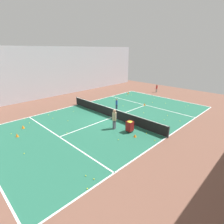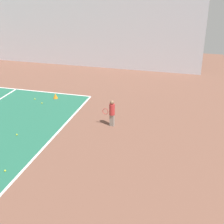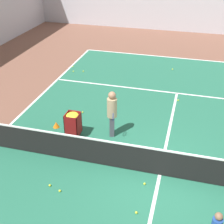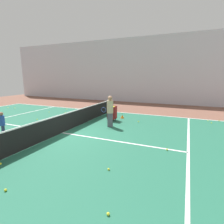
{
  "view_description": "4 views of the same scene",
  "coord_description": "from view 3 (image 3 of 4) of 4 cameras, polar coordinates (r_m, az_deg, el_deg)",
  "views": [
    {
      "loc": [
        -11.48,
        11.54,
        6.44
      ],
      "look_at": [
        0.0,
        0.0,
        0.58
      ],
      "focal_mm": 28.0,
      "sensor_mm": 36.0,
      "label": 1
    },
    {
      "loc": [
        -9.73,
        -16.09,
        6.44
      ],
      "look_at": [
        2.71,
        -12.75,
        0.7
      ],
      "focal_mm": 50.0,
      "sensor_mm": 36.0,
      "label": 2
    },
    {
      "loc": [
        0.52,
        -7.45,
        6.44
      ],
      "look_at": [
        -2.0,
        1.73,
        0.97
      ],
      "focal_mm": 50.0,
      "sensor_mm": 36.0,
      "label": 3
    },
    {
      "loc": [
        6.73,
        5.63,
        2.79
      ],
      "look_at": [
        -3.32,
        1.27,
        0.56
      ],
      "focal_mm": 28.0,
      "sensor_mm": 36.0,
      "label": 4
    }
  ],
  "objects": [
    {
      "name": "tennis_ball_15",
      "position": [
        9.46,
        5.97,
        -12.92
      ],
      "size": [
        0.07,
        0.07,
        0.07
      ],
      "primitive_type": "sphere",
      "color": "yellow",
      "rests_on": "ground"
    },
    {
      "name": "court_playing_area",
      "position": [
        9.86,
        8.72,
        -11.31
      ],
      "size": [
        11.97,
        21.19,
        0.0
      ],
      "color": "#23664C",
      "rests_on": "ground"
    },
    {
      "name": "ground_plane",
      "position": [
        9.86,
        8.72,
        -11.32
      ],
      "size": [
        36.98,
        36.98,
        0.0
      ],
      "primitive_type": "plane",
      "color": "brown"
    },
    {
      "name": "tennis_ball_7",
      "position": [
        14.07,
        11.99,
        2.13
      ],
      "size": [
        0.07,
        0.07,
        0.07
      ],
      "primitive_type": "sphere",
      "color": "yellow",
      "rests_on": "ground"
    },
    {
      "name": "line_centre_service",
      "position": [
        9.86,
        8.73,
        -11.3
      ],
      "size": [
        0.1,
        11.66,
        0.0
      ],
      "primitive_type": "cube",
      "color": "white",
      "rests_on": "ground"
    },
    {
      "name": "tennis_ball_2",
      "position": [
        12.89,
        -5.41,
        -0.03
      ],
      "size": [
        0.07,
        0.07,
        0.07
      ],
      "primitive_type": "sphere",
      "color": "yellow",
      "rests_on": "ground"
    },
    {
      "name": "line_service_far",
      "position": [
        14.76,
        11.79,
        3.39
      ],
      "size": [
        11.97,
        0.1,
        0.0
      ],
      "primitive_type": "cube",
      "color": "white",
      "rests_on": "ground"
    },
    {
      "name": "tennis_net",
      "position": [
        9.54,
        8.95,
        -9.04
      ],
      "size": [
        12.27,
        0.1,
        0.97
      ],
      "color": "#2D2D33",
      "rests_on": "ground"
    },
    {
      "name": "tennis_ball_21",
      "position": [
        9.32,
        -9.53,
        -14.03
      ],
      "size": [
        0.07,
        0.07,
        0.07
      ],
      "primitive_type": "sphere",
      "color": "yellow",
      "rests_on": "ground"
    },
    {
      "name": "tennis_ball_37",
      "position": [
        17.57,
        -7.19,
        8.29
      ],
      "size": [
        0.07,
        0.07,
        0.07
      ],
      "primitive_type": "sphere",
      "color": "yellow",
      "rests_on": "ground"
    },
    {
      "name": "tennis_ball_8",
      "position": [
        11.45,
        -13.81,
        -5.1
      ],
      "size": [
        0.07,
        0.07,
        0.07
      ],
      "primitive_type": "sphere",
      "color": "yellow",
      "rests_on": "ground"
    },
    {
      "name": "tennis_ball_39",
      "position": [
        9.54,
        -11.3,
        -13.02
      ],
      "size": [
        0.07,
        0.07,
        0.07
      ],
      "primitive_type": "sphere",
      "color": "yellow",
      "rests_on": "ground"
    },
    {
      "name": "tennis_ball_9",
      "position": [
        16.9,
        -7.08,
        7.4
      ],
      "size": [
        0.07,
        0.07,
        0.07
      ],
      "primitive_type": "sphere",
      "color": "yellow",
      "rests_on": "ground"
    },
    {
      "name": "tennis_ball_11",
      "position": [
        12.33,
        -17.23,
        -2.9
      ],
      "size": [
        0.07,
        0.07,
        0.07
      ],
      "primitive_type": "sphere",
      "color": "yellow",
      "rests_on": "ground"
    },
    {
      "name": "tennis_ball_38",
      "position": [
        8.67,
        4.46,
        -17.86
      ],
      "size": [
        0.07,
        0.07,
        0.07
      ],
      "primitive_type": "sphere",
      "color": "yellow",
      "rests_on": "ground"
    },
    {
      "name": "coach_at_net",
      "position": [
        10.95,
        0.0,
        0.17
      ],
      "size": [
        0.42,
        0.69,
        1.76
      ],
      "rotation": [
        0.0,
        0.0,
        -1.34
      ],
      "color": "#4C4C56",
      "rests_on": "ground"
    },
    {
      "name": "training_cone_4",
      "position": [
        12.05,
        -10.17,
        -2.28
      ],
      "size": [
        0.25,
        0.25,
        0.23
      ],
      "primitive_type": "cone",
      "color": "orange",
      "rests_on": "ground"
    },
    {
      "name": "ball_cart",
      "position": [
        11.15,
        -7.18,
        -1.6
      ],
      "size": [
        0.49,
        0.51,
        0.96
      ],
      "color": "maroon",
      "rests_on": "ground"
    },
    {
      "name": "tennis_ball_34",
      "position": [
        16.85,
        -5.28,
        7.44
      ],
      "size": [
        0.07,
        0.07,
        0.07
      ],
      "primitive_type": "sphere",
      "color": "yellow",
      "rests_on": "ground"
    },
    {
      "name": "tennis_ball_5",
      "position": [
        17.35,
        11.0,
        7.68
      ],
      "size": [
        0.07,
        0.07,
        0.07
      ],
      "primitive_type": "sphere",
      "color": "yellow",
      "rests_on": "ground"
    },
    {
      "name": "line_baseline_far",
      "position": [
        19.16,
        13.07,
        9.51
      ],
      "size": [
        11.97,
        0.1,
        0.0
      ],
      "primitive_type": "cube",
      "color": "white",
      "rests_on": "ground"
    }
  ]
}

